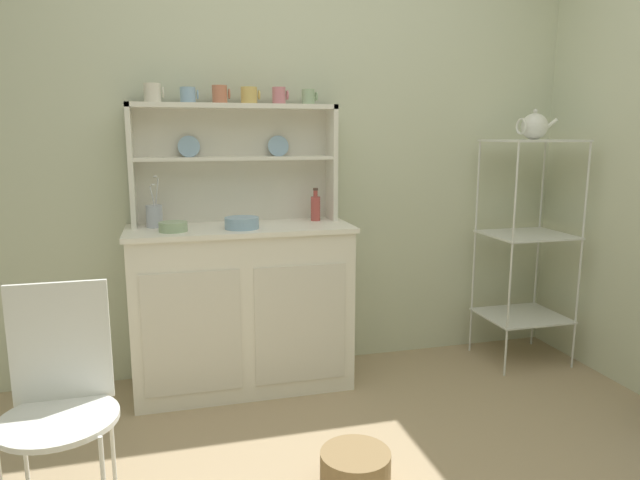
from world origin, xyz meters
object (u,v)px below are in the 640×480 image
object	(u,v)px
utensil_jar	(154,216)
bowl_mixing_large	(173,227)
hutch_cabinet	(242,305)
floor_basket	(355,471)
jam_bottle	(316,207)
porcelain_teapot	(534,126)
bakers_rack	(527,229)
cup_cream_0	(153,93)
hutch_shelf_unit	(235,153)
wire_chair	(59,392)

from	to	relation	value
utensil_jar	bowl_mixing_large	bearing A→B (deg)	-60.11
hutch_cabinet	floor_basket	world-z (taller)	hutch_cabinet
jam_bottle	porcelain_teapot	size ratio (longest dim) A/B	0.75
floor_basket	bowl_mixing_large	distance (m)	1.37
bakers_rack	floor_basket	bearing A→B (deg)	-144.66
bowl_mixing_large	porcelain_teapot	size ratio (longest dim) A/B	0.58
porcelain_teapot	cup_cream_0	bearing A→B (deg)	174.76
bowl_mixing_large	jam_bottle	bearing A→B (deg)	12.16
hutch_shelf_unit	jam_bottle	xyz separation A→B (m)	(0.41, -0.08, -0.29)
hutch_shelf_unit	bowl_mixing_large	distance (m)	0.53
floor_basket	jam_bottle	distance (m)	1.39
bakers_rack	utensil_jar	xyz separation A→B (m)	(-2.03, 0.14, 0.14)
utensil_jar	porcelain_teapot	size ratio (longest dim) A/B	1.09
floor_basket	cup_cream_0	bearing A→B (deg)	120.90
wire_chair	floor_basket	bearing A→B (deg)	-19.42
hutch_cabinet	utensil_jar	bearing A→B (deg)	169.34
wire_chair	utensil_jar	size ratio (longest dim) A/B	3.34
bowl_mixing_large	utensil_jar	distance (m)	0.18
hutch_cabinet	hutch_shelf_unit	world-z (taller)	hutch_shelf_unit
bakers_rack	floor_basket	xyz separation A→B (m)	(-1.33, -0.95, -0.70)
bakers_rack	porcelain_teapot	xyz separation A→B (m)	(-0.00, 0.00, 0.57)
hutch_cabinet	porcelain_teapot	xyz separation A→B (m)	(1.62, -0.06, 0.91)
utensil_jar	hutch_cabinet	bearing A→B (deg)	-10.66
hutch_shelf_unit	cup_cream_0	xyz separation A→B (m)	(-0.39, -0.04, 0.29)
cup_cream_0	bowl_mixing_large	xyz separation A→B (m)	(0.06, -0.20, -0.63)
jam_bottle	porcelain_teapot	xyz separation A→B (m)	(1.20, -0.15, 0.43)
hutch_shelf_unit	bowl_mixing_large	world-z (taller)	hutch_shelf_unit
floor_basket	bowl_mixing_large	world-z (taller)	bowl_mixing_large
cup_cream_0	utensil_jar	bearing A→B (deg)	-116.43
porcelain_teapot	hutch_shelf_unit	bearing A→B (deg)	172.09
bowl_mixing_large	wire_chair	bearing A→B (deg)	-111.50
bowl_mixing_large	utensil_jar	xyz separation A→B (m)	(-0.09, 0.15, 0.04)
jam_bottle	wire_chair	bearing A→B (deg)	-135.25
hutch_cabinet	bowl_mixing_large	bearing A→B (deg)	-167.36
hutch_cabinet	porcelain_teapot	bearing A→B (deg)	-2.19
cup_cream_0	jam_bottle	size ratio (longest dim) A/B	0.55
floor_basket	porcelain_teapot	bearing A→B (deg)	35.37
hutch_cabinet	wire_chair	bearing A→B (deg)	-124.49
floor_basket	cup_cream_0	distance (m)	1.94
cup_cream_0	floor_basket	bearing A→B (deg)	-59.10
floor_basket	jam_bottle	bearing A→B (deg)	83.24
porcelain_teapot	utensil_jar	bearing A→B (deg)	176.07
cup_cream_0	porcelain_teapot	xyz separation A→B (m)	(2.01, -0.18, -0.15)
bakers_rack	jam_bottle	size ratio (longest dim) A/B	7.34
hutch_shelf_unit	bakers_rack	world-z (taller)	hutch_shelf_unit
bakers_rack	floor_basket	size ratio (longest dim) A/B	4.84
hutch_shelf_unit	bakers_rack	bearing A→B (deg)	-7.90
utensil_jar	hutch_shelf_unit	bearing A→B (deg)	11.60
wire_chair	bowl_mixing_large	xyz separation A→B (m)	(0.37, 0.94, 0.36)
utensil_jar	cup_cream_0	bearing A→B (deg)	63.57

